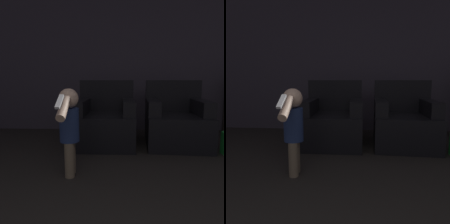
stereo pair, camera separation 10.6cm
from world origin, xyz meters
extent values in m
cube|color=#3D3842|center=(0.00, 4.50, 1.30)|extent=(8.40, 0.05, 2.60)
cube|color=black|center=(-0.25, 3.51, 0.22)|extent=(0.83, 0.92, 0.44)
cube|color=black|center=(-0.24, 3.88, 0.68)|extent=(0.82, 0.17, 0.47)
cube|color=black|center=(-0.58, 3.51, 0.54)|extent=(0.17, 0.75, 0.20)
cube|color=black|center=(0.08, 3.51, 0.54)|extent=(0.17, 0.75, 0.20)
cube|color=black|center=(0.75, 3.51, 0.22)|extent=(0.88, 0.96, 0.44)
cube|color=black|center=(0.78, 3.88, 0.68)|extent=(0.83, 0.22, 0.47)
cube|color=black|center=(0.42, 3.53, 0.54)|extent=(0.21, 0.76, 0.20)
cube|color=black|center=(1.08, 3.49, 0.54)|extent=(0.21, 0.76, 0.20)
cylinder|color=brown|center=(-0.52, 2.42, 0.17)|extent=(0.09, 0.09, 0.33)
cylinder|color=brown|center=(-0.52, 2.52, 0.17)|extent=(0.09, 0.09, 0.33)
cylinder|color=navy|center=(-0.52, 2.47, 0.49)|extent=(0.18, 0.18, 0.32)
sphere|color=beige|center=(-0.52, 2.47, 0.75)|extent=(0.18, 0.18, 0.18)
cylinder|color=beige|center=(-0.53, 2.58, 0.48)|extent=(0.08, 0.08, 0.27)
cylinder|color=beige|center=(-0.51, 2.24, 0.68)|extent=(0.08, 0.27, 0.20)
cube|color=white|center=(-0.51, 2.12, 0.75)|extent=(0.04, 0.16, 0.10)
camera|label=1|loc=(-0.05, 0.47, 0.91)|focal=35.00mm
camera|label=2|loc=(0.06, 0.47, 0.91)|focal=35.00mm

